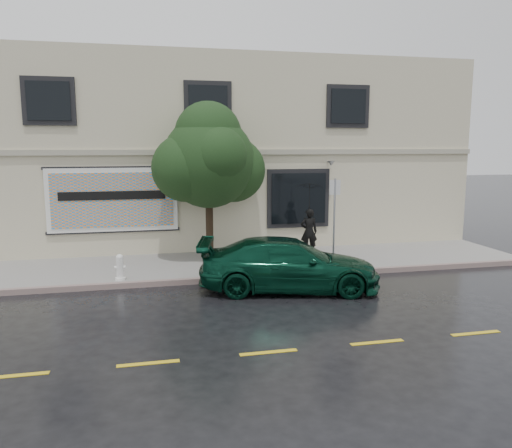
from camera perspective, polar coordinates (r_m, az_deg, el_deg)
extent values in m
plane|color=black|center=(12.84, -2.38, -8.38)|extent=(90.00, 90.00, 0.00)
cube|color=gray|center=(15.92, -4.47, -4.69)|extent=(20.00, 3.50, 0.15)
cube|color=gray|center=(14.24, -3.46, -6.32)|extent=(20.00, 0.18, 0.16)
cube|color=gold|center=(9.63, 1.44, -14.44)|extent=(19.00, 0.12, 0.01)
cube|color=#C0B59B|center=(21.18, -6.82, 8.04)|extent=(20.00, 8.00, 7.00)
cube|color=#9E9984|center=(17.16, -5.43, 8.18)|extent=(20.00, 0.12, 0.18)
cube|color=black|center=(17.95, 4.85, 2.94)|extent=(2.30, 0.10, 2.10)
cube|color=black|center=(17.89, 4.90, 2.92)|extent=(2.00, 0.05, 1.80)
cube|color=black|center=(17.26, -22.64, 12.87)|extent=(1.30, 0.05, 1.20)
cube|color=black|center=(17.15, -5.49, 13.53)|extent=(1.30, 0.05, 1.20)
cube|color=black|center=(18.46, 10.52, 13.10)|extent=(1.30, 0.05, 1.20)
cube|color=white|center=(17.12, -16.04, 2.67)|extent=(4.20, 0.06, 2.10)
cube|color=orange|center=(17.08, -16.05, 2.66)|extent=(3.90, 0.04, 1.80)
cube|color=black|center=(17.29, -15.88, -0.78)|extent=(4.30, 0.10, 0.10)
cube|color=black|center=(17.07, -16.19, 6.18)|extent=(4.30, 0.10, 0.10)
cube|color=black|center=(17.04, -16.08, 3.15)|extent=(3.40, 0.02, 0.28)
imported|color=#083322|center=(13.35, 3.80, -4.63)|extent=(5.10, 3.08, 1.39)
imported|color=black|center=(16.99, 6.07, -0.87)|extent=(0.63, 0.47, 1.57)
imported|color=black|center=(16.83, 6.13, 3.06)|extent=(1.32, 1.32, 0.77)
cylinder|color=#2D2214|center=(16.31, -5.34, -0.10)|extent=(0.24, 0.24, 2.23)
sphere|color=black|center=(16.11, -5.44, 7.10)|extent=(2.96, 2.96, 2.96)
cylinder|color=white|center=(14.36, -15.22, -6.04)|extent=(0.28, 0.28, 0.07)
cylinder|color=white|center=(14.28, -15.27, -4.90)|extent=(0.20, 0.20, 0.51)
sphere|color=white|center=(14.22, -15.32, -3.75)|extent=(0.20, 0.20, 0.20)
cylinder|color=white|center=(14.28, -15.27, -4.81)|extent=(0.30, 0.09, 0.09)
cylinder|color=#96979E|center=(15.04, 8.91, -0.01)|extent=(0.06, 0.06, 2.71)
cube|color=silver|center=(14.91, 9.01, 4.15)|extent=(0.33, 0.04, 0.44)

